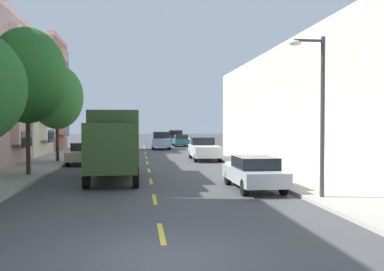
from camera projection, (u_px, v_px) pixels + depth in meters
ground_plane at (146, 155)px, 38.84m from camera, size 160.00×160.00×0.00m
sidewalk_left at (61, 156)px, 35.99m from camera, size 3.20×120.00×0.14m
sidewalk_right at (227, 155)px, 37.72m from camera, size 3.20×120.00×0.14m
lane_centerline_dashes at (147, 160)px, 33.38m from camera, size 0.14×47.20×0.01m
apartment_block_opposite at (341, 106)px, 30.47m from camera, size 10.00×36.00×8.09m
street_tree_second at (27, 76)px, 22.56m from camera, size 4.05×4.05×7.74m
street_tree_third at (57, 97)px, 30.66m from camera, size 3.70×3.70×6.89m
street_lamp at (318, 103)px, 15.65m from camera, size 1.35×0.28×5.85m
delivery_box_truck at (115, 141)px, 22.04m from camera, size 2.45×8.13×3.47m
parked_sedan_silver at (254, 172)px, 18.33m from camera, size 1.84×4.52×1.43m
parked_hatchback_champagne at (83, 154)px, 29.65m from camera, size 1.81×4.03×1.50m
parked_pickup_red at (112, 138)px, 59.22m from camera, size 2.02×5.31×1.73m
parked_suv_charcoal at (175, 137)px, 58.74m from camera, size 1.97×4.81×1.93m
parked_pickup_white at (204, 149)px, 33.43m from camera, size 2.08×5.33×1.73m
parked_wagon_black at (101, 144)px, 42.18m from camera, size 1.92×4.74×1.50m
parked_hatchback_teal at (181, 140)px, 52.82m from camera, size 1.83×4.04×1.50m
parked_wagon_navy at (110, 140)px, 53.76m from camera, size 1.86×4.72×1.50m
moving_sky_sedan at (161, 140)px, 47.38m from camera, size 1.95×4.80×1.93m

